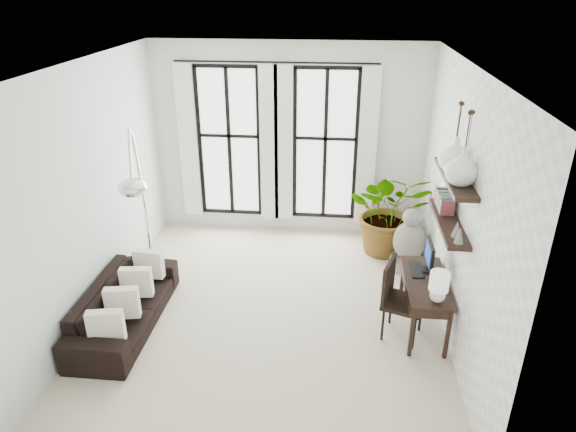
# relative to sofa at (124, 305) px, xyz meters

# --- Properties ---
(floor) EXTENTS (5.00, 5.00, 0.00)m
(floor) POSITION_rel_sofa_xyz_m (1.80, 0.51, -0.30)
(floor) COLOR beige
(floor) RESTS_ON ground
(ceiling) EXTENTS (5.00, 5.00, 0.00)m
(ceiling) POSITION_rel_sofa_xyz_m (1.80, 0.51, 2.90)
(ceiling) COLOR white
(ceiling) RESTS_ON wall_back
(wall_left) EXTENTS (0.00, 5.00, 5.00)m
(wall_left) POSITION_rel_sofa_xyz_m (-0.45, 0.51, 1.30)
(wall_left) COLOR silver
(wall_left) RESTS_ON floor
(wall_right) EXTENTS (0.00, 5.00, 5.00)m
(wall_right) POSITION_rel_sofa_xyz_m (4.05, 0.51, 1.30)
(wall_right) COLOR white
(wall_right) RESTS_ON floor
(wall_back) EXTENTS (4.50, 0.00, 4.50)m
(wall_back) POSITION_rel_sofa_xyz_m (1.80, 3.01, 1.30)
(wall_back) COLOR white
(wall_back) RESTS_ON floor
(windows) EXTENTS (3.26, 0.13, 2.65)m
(windows) POSITION_rel_sofa_xyz_m (1.60, 2.94, 1.26)
(windows) COLOR white
(windows) RESTS_ON wall_back
(wall_shelves) EXTENTS (0.25, 1.30, 0.60)m
(wall_shelves) POSITION_rel_sofa_xyz_m (3.91, 0.34, 1.43)
(wall_shelves) COLOR black
(wall_shelves) RESTS_ON wall_right
(sofa) EXTENTS (0.80, 2.03, 0.59)m
(sofa) POSITION_rel_sofa_xyz_m (0.00, 0.00, 0.00)
(sofa) COLOR black
(sofa) RESTS_ON floor
(throw_pillows) EXTENTS (0.40, 1.52, 0.40)m
(throw_pillows) POSITION_rel_sofa_xyz_m (0.10, -0.00, 0.20)
(throw_pillows) COLOR silver
(throw_pillows) RESTS_ON sofa
(plant) EXTENTS (1.31, 1.15, 1.42)m
(plant) POSITION_rel_sofa_xyz_m (3.46, 2.34, 0.41)
(plant) COLOR #2D7228
(plant) RESTS_ON floor
(desk) EXTENTS (0.51, 1.20, 1.10)m
(desk) POSITION_rel_sofa_xyz_m (3.75, 0.25, 0.38)
(desk) COLOR black
(desk) RESTS_ON floor
(desk_chair) EXTENTS (0.61, 0.61, 1.00)m
(desk_chair) POSITION_rel_sofa_xyz_m (3.40, 0.17, 0.28)
(desk_chair) COLOR black
(desk_chair) RESTS_ON floor
(arc_lamp) EXTENTS (0.75, 1.59, 2.45)m
(arc_lamp) POSITION_rel_sofa_xyz_m (0.10, 0.66, 1.60)
(arc_lamp) COLOR silver
(arc_lamp) RESTS_ON floor
(buddha) EXTENTS (0.55, 0.55, 0.98)m
(buddha) POSITION_rel_sofa_xyz_m (3.74, 1.82, 0.12)
(buddha) COLOR gray
(buddha) RESTS_ON floor
(vase_a) EXTENTS (0.37, 0.37, 0.38)m
(vase_a) POSITION_rel_sofa_xyz_m (3.91, 0.06, 1.97)
(vase_a) COLOR white
(vase_a) RESTS_ON shelf_upper
(vase_b) EXTENTS (0.37, 0.37, 0.38)m
(vase_b) POSITION_rel_sofa_xyz_m (3.91, 0.46, 1.97)
(vase_b) COLOR white
(vase_b) RESTS_ON shelf_upper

